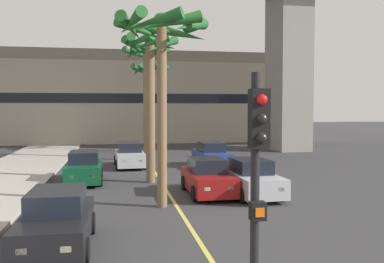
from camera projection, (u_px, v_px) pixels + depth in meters
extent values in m
cube|color=#DBCC4C|center=(159.00, 178.00, 23.01)|extent=(0.14, 56.00, 0.01)
cube|color=gray|center=(288.00, 66.00, 38.30)|extent=(2.80, 4.40, 14.93)
cube|color=#BCB29E|center=(135.00, 103.00, 48.75)|extent=(38.54, 8.00, 8.66)
cube|color=gray|center=(135.00, 59.00, 48.48)|extent=(37.77, 7.20, 1.20)
cube|color=black|center=(137.00, 98.00, 44.78)|extent=(34.68, 0.04, 1.00)
cube|color=black|center=(57.00, 227.00, 11.40)|extent=(1.74, 4.12, 0.80)
cube|color=black|center=(57.00, 201.00, 11.51)|extent=(1.41, 2.06, 0.60)
cube|color=#F2EDCC|center=(66.00, 249.00, 9.50)|extent=(0.24, 0.08, 0.14)
cube|color=#F2EDCC|center=(21.00, 251.00, 9.34)|extent=(0.24, 0.08, 0.14)
cylinder|color=black|center=(84.00, 251.00, 10.30)|extent=(0.23, 0.64, 0.64)
cylinder|color=black|center=(13.00, 255.00, 10.03)|extent=(0.23, 0.64, 0.64)
cylinder|color=black|center=(91.00, 223.00, 12.80)|extent=(0.23, 0.64, 0.64)
cylinder|color=black|center=(34.00, 226.00, 12.53)|extent=(0.23, 0.64, 0.64)
cube|color=#0C4728|center=(84.00, 171.00, 21.64)|extent=(1.77, 4.13, 0.80)
cube|color=black|center=(84.00, 157.00, 21.75)|extent=(1.43, 2.07, 0.60)
cube|color=#F2EDCC|center=(92.00, 176.00, 19.76)|extent=(0.24, 0.08, 0.14)
cube|color=#F2EDCC|center=(71.00, 177.00, 19.57)|extent=(0.24, 0.08, 0.14)
cylinder|color=black|center=(100.00, 180.00, 20.56)|extent=(0.23, 0.64, 0.64)
cylinder|color=black|center=(65.00, 181.00, 20.25)|extent=(0.23, 0.64, 0.64)
cylinder|color=black|center=(101.00, 172.00, 23.05)|extent=(0.23, 0.64, 0.64)
cylinder|color=black|center=(70.00, 173.00, 22.74)|extent=(0.23, 0.64, 0.64)
cube|color=maroon|center=(208.00, 181.00, 18.62)|extent=(1.72, 4.11, 0.80)
cube|color=black|center=(207.00, 165.00, 18.73)|extent=(1.40, 2.06, 0.60)
cube|color=#F2EDCC|center=(231.00, 188.00, 16.73)|extent=(0.24, 0.08, 0.14)
cube|color=#F2EDCC|center=(207.00, 189.00, 16.56)|extent=(0.24, 0.08, 0.14)
cylinder|color=black|center=(234.00, 192.00, 17.54)|extent=(0.22, 0.64, 0.64)
cylinder|color=black|center=(195.00, 194.00, 17.24)|extent=(0.22, 0.64, 0.64)
cylinder|color=black|center=(219.00, 182.00, 20.03)|extent=(0.22, 0.64, 0.64)
cylinder|color=black|center=(184.00, 183.00, 19.74)|extent=(0.22, 0.64, 0.64)
cube|color=navy|center=(211.00, 158.00, 27.49)|extent=(1.85, 4.16, 0.80)
cube|color=black|center=(211.00, 147.00, 27.60)|extent=(1.47, 2.10, 0.60)
cube|color=#F2EDCC|center=(228.00, 160.00, 25.63)|extent=(0.24, 0.09, 0.14)
cube|color=#F2EDCC|center=(213.00, 161.00, 25.43)|extent=(0.24, 0.09, 0.14)
cylinder|color=black|center=(230.00, 164.00, 26.44)|extent=(0.24, 0.65, 0.64)
cylinder|color=black|center=(204.00, 165.00, 26.09)|extent=(0.24, 0.65, 0.64)
cylinder|color=black|center=(218.00, 159.00, 28.92)|extent=(0.24, 0.65, 0.64)
cylinder|color=black|center=(195.00, 160.00, 28.57)|extent=(0.24, 0.65, 0.64)
cube|color=#B7BABF|center=(251.00, 182.00, 18.33)|extent=(1.82, 4.15, 0.80)
cube|color=black|center=(250.00, 166.00, 18.44)|extent=(1.46, 2.09, 0.60)
cube|color=#F2EDCC|center=(281.00, 189.00, 16.46)|extent=(0.24, 0.09, 0.14)
cube|color=#F2EDCC|center=(258.00, 190.00, 16.26)|extent=(0.24, 0.09, 0.14)
cylinder|color=black|center=(281.00, 193.00, 17.27)|extent=(0.24, 0.65, 0.64)
cylinder|color=black|center=(243.00, 195.00, 16.93)|extent=(0.24, 0.65, 0.64)
cylinder|color=black|center=(259.00, 183.00, 19.75)|extent=(0.24, 0.65, 0.64)
cylinder|color=black|center=(225.00, 184.00, 19.42)|extent=(0.24, 0.65, 0.64)
cube|color=#B7BABF|center=(130.00, 158.00, 27.32)|extent=(1.86, 4.16, 0.80)
cube|color=black|center=(129.00, 147.00, 27.43)|extent=(1.47, 2.10, 0.60)
cube|color=#F2EDCC|center=(140.00, 161.00, 25.46)|extent=(0.24, 0.09, 0.14)
cube|color=#F2EDCC|center=(124.00, 161.00, 25.26)|extent=(0.24, 0.09, 0.14)
cylinder|color=black|center=(144.00, 164.00, 26.27)|extent=(0.24, 0.65, 0.64)
cylinder|color=black|center=(118.00, 165.00, 25.92)|extent=(0.24, 0.65, 0.64)
cylinder|color=black|center=(140.00, 159.00, 28.75)|extent=(0.24, 0.65, 0.64)
cylinder|color=black|center=(116.00, 160.00, 28.40)|extent=(0.24, 0.65, 0.64)
cylinder|color=black|center=(255.00, 231.00, 5.73)|extent=(0.12, 0.12, 4.20)
cube|color=black|center=(259.00, 119.00, 5.51)|extent=(0.24, 0.20, 0.76)
sphere|color=red|center=(262.00, 100.00, 5.40)|extent=(0.14, 0.14, 0.14)
sphere|color=black|center=(262.00, 119.00, 5.41)|extent=(0.14, 0.14, 0.14)
sphere|color=black|center=(261.00, 138.00, 5.42)|extent=(0.14, 0.14, 0.14)
cube|color=black|center=(258.00, 211.00, 5.59)|extent=(0.20, 0.16, 0.24)
cube|color=orange|center=(260.00, 212.00, 5.51)|extent=(0.12, 0.03, 0.12)
cylinder|color=brown|center=(162.00, 117.00, 16.12)|extent=(0.37, 0.37, 6.81)
sphere|color=#236028|center=(162.00, 21.00, 15.93)|extent=(0.60, 0.60, 0.60)
cone|color=#236028|center=(193.00, 29.00, 16.15)|extent=(0.44, 2.41, 0.92)
cone|color=#236028|center=(182.00, 34.00, 16.88)|extent=(1.92, 2.09, 1.07)
cone|color=#236028|center=(164.00, 32.00, 17.12)|extent=(2.44, 0.92, 0.82)
cone|color=#236028|center=(142.00, 31.00, 16.78)|extent=(2.24, 1.72, 0.87)
cone|color=#236028|center=(131.00, 28.00, 16.14)|extent=(1.23, 2.41, 0.88)
cone|color=#236028|center=(131.00, 23.00, 15.42)|extent=(1.09, 2.43, 0.81)
cone|color=#236028|center=(150.00, 22.00, 14.81)|extent=(2.36, 1.42, 0.98)
cone|color=#236028|center=(168.00, 23.00, 14.81)|extent=(2.43, 0.66, 1.00)
cone|color=#236028|center=(190.00, 26.00, 15.44)|extent=(1.75, 2.21, 0.99)
cylinder|color=brown|center=(146.00, 106.00, 30.75)|extent=(0.45, 0.45, 7.73)
sphere|color=#236028|center=(146.00, 50.00, 30.53)|extent=(0.60, 0.60, 0.60)
cone|color=#236028|center=(162.00, 54.00, 30.68)|extent=(0.58, 2.27, 0.98)
cone|color=#236028|center=(157.00, 54.00, 31.42)|extent=(1.84, 1.96, 0.80)
cone|color=#236028|center=(146.00, 57.00, 31.64)|extent=(2.25, 0.50, 1.10)
cone|color=#236028|center=(134.00, 53.00, 31.16)|extent=(1.89, 1.92, 0.81)
cone|color=#236028|center=(131.00, 53.00, 30.20)|extent=(0.76, 2.29, 1.02)
cone|color=#236028|center=(137.00, 52.00, 29.57)|extent=(2.04, 1.74, 1.00)
cone|color=#236028|center=(145.00, 51.00, 29.44)|extent=(2.29, 0.76, 0.93)
cone|color=#236028|center=(157.00, 52.00, 29.81)|extent=(2.04, 1.74, 0.95)
cylinder|color=brown|center=(150.00, 113.00, 21.51)|extent=(0.45, 0.45, 6.98)
sphere|color=#236028|center=(150.00, 39.00, 21.31)|extent=(0.60, 0.60, 0.60)
cone|color=#236028|center=(168.00, 44.00, 21.54)|extent=(0.56, 1.90, 0.82)
cone|color=#236028|center=(162.00, 46.00, 22.07)|extent=(1.63, 1.65, 0.84)
cone|color=#236028|center=(149.00, 49.00, 22.23)|extent=(1.87, 0.47, 1.10)
cone|color=#236028|center=(136.00, 47.00, 21.81)|extent=(1.58, 1.68, 1.01)
cone|color=#236028|center=(131.00, 44.00, 21.21)|extent=(0.54, 1.90, 0.86)
cone|color=#236028|center=(138.00, 41.00, 20.57)|extent=(1.64, 1.63, 0.83)
cone|color=#236028|center=(150.00, 43.00, 20.42)|extent=(1.90, 0.58, 1.02)
cone|color=#236028|center=(163.00, 45.00, 20.73)|extent=(1.73, 1.50, 1.09)
cylinder|color=brown|center=(150.00, 110.00, 36.65)|extent=(0.34, 0.34, 7.10)
sphere|color=#236028|center=(149.00, 67.00, 36.45)|extent=(0.60, 0.60, 0.60)
cone|color=#236028|center=(162.00, 69.00, 36.69)|extent=(0.52, 2.19, 0.82)
cone|color=#236028|center=(158.00, 71.00, 37.34)|extent=(1.85, 1.86, 0.95)
cone|color=#236028|center=(149.00, 70.00, 37.52)|extent=(2.19, 0.52, 0.80)
cone|color=#236028|center=(144.00, 71.00, 37.38)|extent=(2.18, 1.22, 1.06)
cone|color=#236028|center=(138.00, 70.00, 36.75)|extent=(1.34, 2.16, 0.87)
cone|color=#236028|center=(138.00, 71.00, 35.96)|extent=(1.10, 2.19, 1.12)
cone|color=#236028|center=(145.00, 69.00, 35.43)|extent=(2.17, 1.28, 0.95)
cone|color=#236028|center=(153.00, 69.00, 35.47)|extent=(2.22, 0.81, 0.95)
cone|color=#236028|center=(160.00, 70.00, 35.90)|extent=(1.80, 1.89, 1.01)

